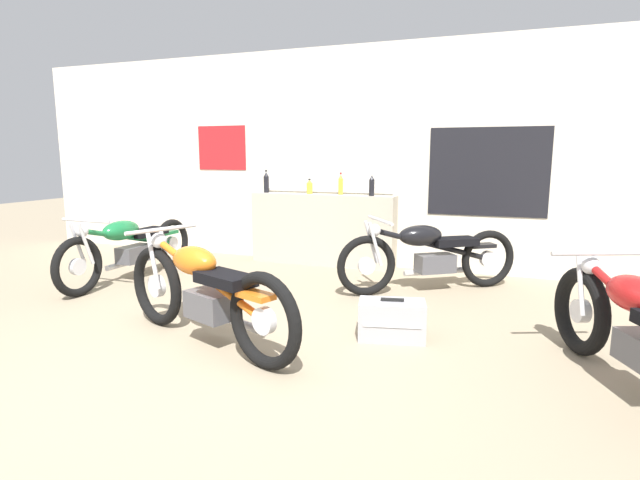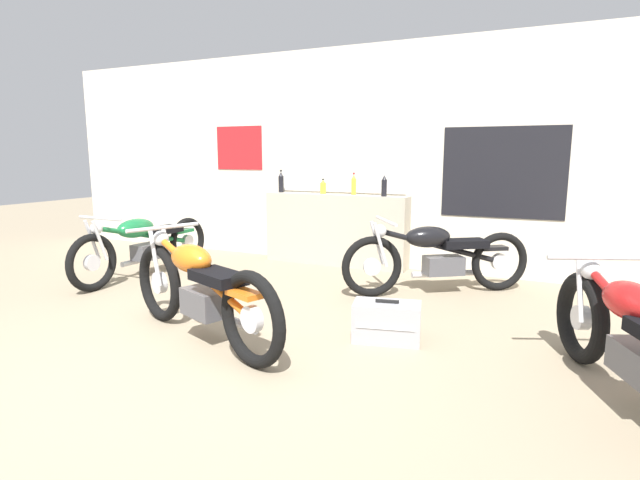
{
  "view_description": "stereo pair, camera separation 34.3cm",
  "coord_description": "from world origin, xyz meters",
  "px_view_note": "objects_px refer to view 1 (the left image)",
  "views": [
    {
      "loc": [
        1.92,
        -2.5,
        1.45
      ],
      "look_at": [
        0.39,
        1.55,
        0.7
      ],
      "focal_mm": 28.0,
      "sensor_mm": 36.0,
      "label": 1
    },
    {
      "loc": [
        2.24,
        -2.37,
        1.45
      ],
      "look_at": [
        0.39,
        1.55,
        0.7
      ],
      "focal_mm": 28.0,
      "sensor_mm": 36.0,
      "label": 2
    }
  ],
  "objects_px": {
    "bottle_left_center": "(310,187)",
    "bottle_center": "(341,185)",
    "motorcycle_orange": "(204,292)",
    "bottle_right_center": "(372,186)",
    "bottle_leftmost": "(266,183)",
    "hard_case_silver": "(392,320)",
    "motorcycle_black": "(429,254)",
    "motorcycle_green": "(130,246)"
  },
  "relations": [
    {
      "from": "bottle_leftmost",
      "to": "bottle_right_center",
      "type": "relative_size",
      "value": 1.07
    },
    {
      "from": "bottle_right_center",
      "to": "motorcycle_green",
      "type": "bearing_deg",
      "value": -148.19
    },
    {
      "from": "bottle_left_center",
      "to": "bottle_right_center",
      "type": "height_order",
      "value": "bottle_right_center"
    },
    {
      "from": "motorcycle_green",
      "to": "motorcycle_black",
      "type": "height_order",
      "value": "motorcycle_black"
    },
    {
      "from": "bottle_center",
      "to": "motorcycle_orange",
      "type": "height_order",
      "value": "bottle_center"
    },
    {
      "from": "bottle_left_center",
      "to": "motorcycle_green",
      "type": "relative_size",
      "value": 0.09
    },
    {
      "from": "bottle_right_center",
      "to": "motorcycle_orange",
      "type": "distance_m",
      "value": 3.05
    },
    {
      "from": "bottle_leftmost",
      "to": "bottle_center",
      "type": "bearing_deg",
      "value": 1.35
    },
    {
      "from": "bottle_right_center",
      "to": "motorcycle_green",
      "type": "relative_size",
      "value": 0.13
    },
    {
      "from": "motorcycle_orange",
      "to": "bottle_leftmost",
      "type": "bearing_deg",
      "value": 107.87
    },
    {
      "from": "bottle_center",
      "to": "bottle_right_center",
      "type": "xyz_separation_m",
      "value": [
        0.43,
        -0.07,
        0.0
      ]
    },
    {
      "from": "bottle_left_center",
      "to": "motorcycle_black",
      "type": "distance_m",
      "value": 2.0
    },
    {
      "from": "motorcycle_orange",
      "to": "motorcycle_green",
      "type": "bearing_deg",
      "value": 144.15
    },
    {
      "from": "bottle_center",
      "to": "motorcycle_orange",
      "type": "distance_m",
      "value": 3.07
    },
    {
      "from": "bottle_center",
      "to": "motorcycle_green",
      "type": "distance_m",
      "value": 2.67
    },
    {
      "from": "bottle_left_center",
      "to": "motorcycle_green",
      "type": "xyz_separation_m",
      "value": [
        -1.61,
        -1.58,
        -0.62
      ]
    },
    {
      "from": "bottle_leftmost",
      "to": "motorcycle_orange",
      "type": "height_order",
      "value": "bottle_leftmost"
    },
    {
      "from": "motorcycle_green",
      "to": "bottle_right_center",
      "type": "bearing_deg",
      "value": 31.81
    },
    {
      "from": "bottle_center",
      "to": "motorcycle_orange",
      "type": "xyz_separation_m",
      "value": [
        -0.1,
        -3.0,
        -0.64
      ]
    },
    {
      "from": "bottle_right_center",
      "to": "bottle_left_center",
      "type": "bearing_deg",
      "value": 176.83
    },
    {
      "from": "hard_case_silver",
      "to": "bottle_right_center",
      "type": "bearing_deg",
      "value": 108.91
    },
    {
      "from": "bottle_leftmost",
      "to": "bottle_center",
      "type": "distance_m",
      "value": 1.06
    },
    {
      "from": "motorcycle_orange",
      "to": "motorcycle_green",
      "type": "distance_m",
      "value": 2.39
    },
    {
      "from": "motorcycle_orange",
      "to": "motorcycle_black",
      "type": "xyz_separation_m",
      "value": [
        1.38,
        2.13,
        -0.02
      ]
    },
    {
      "from": "motorcycle_green",
      "to": "motorcycle_black",
      "type": "xyz_separation_m",
      "value": [
        3.32,
        0.73,
        0.0
      ]
    },
    {
      "from": "bottle_leftmost",
      "to": "motorcycle_orange",
      "type": "distance_m",
      "value": 3.19
    },
    {
      "from": "motorcycle_orange",
      "to": "bottle_center",
      "type": "bearing_deg",
      "value": 88.16
    },
    {
      "from": "bottle_right_center",
      "to": "bottle_center",
      "type": "bearing_deg",
      "value": 171.28
    },
    {
      "from": "bottle_left_center",
      "to": "bottle_center",
      "type": "relative_size",
      "value": 0.7
    },
    {
      "from": "motorcycle_green",
      "to": "motorcycle_black",
      "type": "relative_size",
      "value": 1.23
    },
    {
      "from": "bottle_left_center",
      "to": "bottle_right_center",
      "type": "distance_m",
      "value": 0.86
    },
    {
      "from": "bottle_center",
      "to": "bottle_right_center",
      "type": "distance_m",
      "value": 0.43
    },
    {
      "from": "motorcycle_black",
      "to": "hard_case_silver",
      "type": "height_order",
      "value": "motorcycle_black"
    },
    {
      "from": "bottle_leftmost",
      "to": "motorcycle_black",
      "type": "distance_m",
      "value": 2.57
    },
    {
      "from": "bottle_center",
      "to": "bottle_right_center",
      "type": "bearing_deg",
      "value": -8.72
    },
    {
      "from": "hard_case_silver",
      "to": "motorcycle_black",
      "type": "bearing_deg",
      "value": 87.8
    },
    {
      "from": "bottle_right_center",
      "to": "bottle_leftmost",
      "type": "bearing_deg",
      "value": 178.42
    },
    {
      "from": "bottle_left_center",
      "to": "hard_case_silver",
      "type": "bearing_deg",
      "value": -55.15
    },
    {
      "from": "bottle_leftmost",
      "to": "motorcycle_black",
      "type": "bearing_deg",
      "value": -19.76
    },
    {
      "from": "bottle_center",
      "to": "hard_case_silver",
      "type": "height_order",
      "value": "bottle_center"
    },
    {
      "from": "bottle_center",
      "to": "hard_case_silver",
      "type": "distance_m",
      "value": 2.83
    },
    {
      "from": "motorcycle_black",
      "to": "bottle_left_center",
      "type": "bearing_deg",
      "value": 153.63
    }
  ]
}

